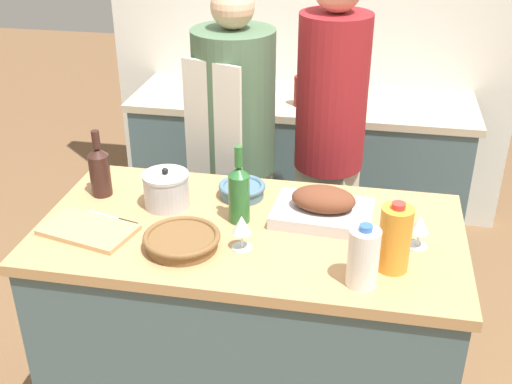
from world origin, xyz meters
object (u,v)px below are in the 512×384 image
Objects in this scene: condiment_bottle_tall at (300,91)px; condiment_bottle_short at (313,81)px; cutting_board at (88,230)px; juice_jug at (395,238)px; knife_chef at (113,220)px; roasting_pan at (323,207)px; wicker_basket at (182,240)px; wine_glass_left at (242,226)px; stock_pot at (166,190)px; milk_jug at (363,257)px; mixing_bowl at (242,189)px; wine_glass_right at (420,225)px; person_cook_aproned at (234,146)px; wine_bottle_green at (239,192)px; wine_bottle_dark at (100,170)px; person_cook_guest at (329,138)px.

condiment_bottle_tall is 0.88× the size of condiment_bottle_short.
cutting_board is 1.50× the size of juice_jug.
cutting_board reaches higher than knife_chef.
roasting_pan reaches higher than wicker_basket.
juice_jug is 1.14× the size of condiment_bottle_short.
roasting_pan is 0.34m from wine_glass_left.
cutting_board is at bearing -119.63° from knife_chef.
stock_pot is 0.83× the size of milk_jug.
wine_glass_right is (0.65, -0.24, 0.05)m from mixing_bowl.
condiment_bottle_tall is 0.65m from person_cook_aproned.
person_cook_aproned reaches higher than mixing_bowl.
wine_bottle_green is 0.18m from wine_glass_left.
wine_bottle_dark is at bearing 143.24° from wicker_basket.
milk_jug is at bearing -76.30° from condiment_bottle_tall.
wine_bottle_dark is 0.15× the size of person_cook_guest.
person_cook_guest is at bearing 66.95° from wicker_basket.
stock_pot is (-0.58, -0.01, 0.02)m from roasting_pan.
wine_bottle_green is 0.46m from knife_chef.
wicker_basket is at bearing -148.02° from roasting_pan.
milk_jug is 0.96× the size of knife_chef.
milk_jug is 0.42m from wine_glass_left.
stock_pot is 0.69m from person_cook_aproned.
stock_pot is at bearing 153.79° from milk_jug.
person_cook_guest reaches higher than milk_jug.
wine_bottle_dark reaches higher than stock_pot.
cutting_board is 1.60m from condiment_bottle_tall.
person_cook_guest is (0.40, 0.95, 0.00)m from wicker_basket.
wine_bottle_dark is 1.52m from condiment_bottle_short.
stock_pot is at bearing -104.62° from condiment_bottle_tall.
person_cook_aproned is at bearing 121.18° from milk_jug.
knife_chef is at bearing -169.36° from wine_bottle_green.
person_cook_guest is at bearing 106.54° from juice_jug.
mixing_bowl is 1.49× the size of wine_glass_right.
wicker_basket is at bearing -90.29° from person_cook_guest.
wine_bottle_green is 0.79m from person_cook_guest.
juice_jug reaches higher than condiment_bottle_tall.
cutting_board is at bearing -109.79° from condiment_bottle_tall.
wine_glass_left is (-0.24, -0.24, 0.04)m from roasting_pan.
wine_bottle_green is at bearing 54.30° from wicker_basket.
condiment_bottle_short reaches higher than wine_glass_right.
juice_jug is (0.56, -0.38, 0.08)m from mixing_bowl.
cutting_board is 1.21× the size of wine_bottle_green.
condiment_bottle_short is 0.74m from person_cook_guest.
wine_bottle_dark reaches higher than condiment_bottle_short.
stock_pot is at bearing -179.18° from roasting_pan.
person_cook_aproned is (-0.62, 1.03, -0.13)m from milk_jug.
stock_pot reaches higher than mixing_bowl.
wine_bottle_dark is (-0.56, 0.10, -0.01)m from wine_bottle_green.
person_cook_aproned reaches higher than wine_bottle_green.
wicker_basket reaches higher than knife_chef.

